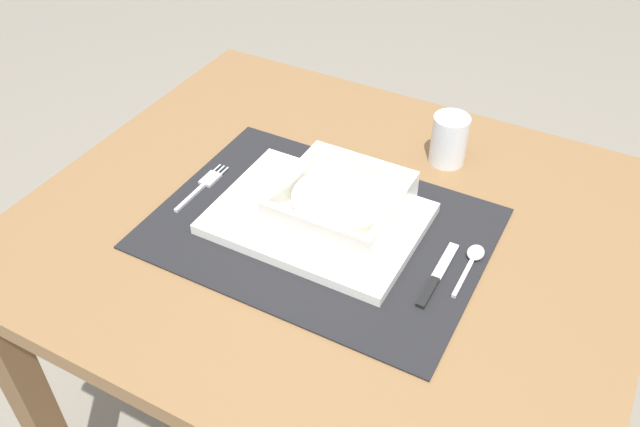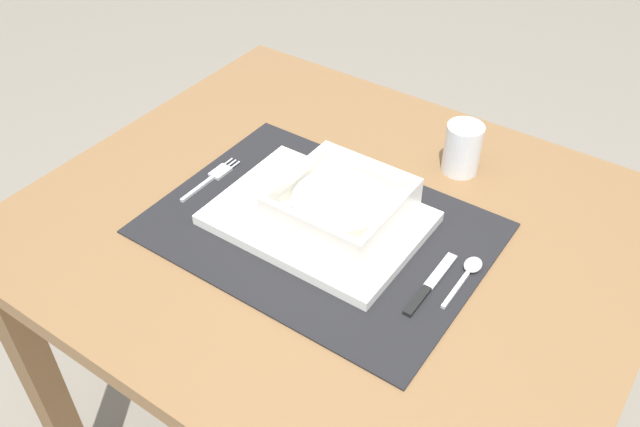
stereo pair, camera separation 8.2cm
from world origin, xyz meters
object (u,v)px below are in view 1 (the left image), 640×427
Objects in this scene: porridge_bowl at (341,205)px; spoon at (473,257)px; drinking_glass at (449,142)px; fork at (205,184)px; dining_table at (332,267)px; butter_knife at (436,278)px.

porridge_bowl reaches higher than spoon.
drinking_glass reaches higher than porridge_bowl.
drinking_glass is at bearing 70.40° from porridge_bowl.
porridge_bowl reaches higher than fork.
spoon is (0.21, 0.01, 0.11)m from dining_table.
spoon is at bearing 3.15° from dining_table.
butter_knife is at bearing -0.57° from fork.
porridge_bowl is (0.02, -0.01, 0.14)m from dining_table.
porridge_bowl reaches higher than butter_knife.
drinking_glass is at bearing 105.57° from butter_knife.
butter_knife is at bearing -15.04° from dining_table.
spoon reaches higher than butter_knife.
porridge_bowl is 0.24m from drinking_glass.
dining_table is 0.14m from porridge_bowl.
spoon is 1.27× the size of drinking_glass.
fork is at bearing -172.65° from dining_table.
drinking_glass reaches higher than dining_table.
dining_table is 5.27× the size of porridge_bowl.
spoon is (0.20, 0.02, -0.03)m from porridge_bowl.
fork is at bearing 175.39° from butter_knife.
spoon is at bearing 7.72° from fork.
porridge_bowl reaches higher than dining_table.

